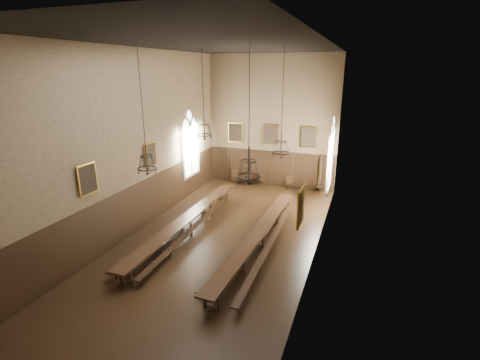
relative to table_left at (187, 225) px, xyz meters
The scene contains 32 objects.
floor 2.00m from the table_left, ahead, with size 9.00×18.00×0.02m, color black.
ceiling 8.81m from the table_left, ahead, with size 9.00×18.00×0.02m, color black.
wall_back 9.95m from the table_left, 77.60° to the left, with size 9.00×0.02×9.00m, color #7C644C.
wall_front 10.21m from the table_left, 77.98° to the right, with size 9.00×0.02×9.00m, color #7C644C.
wall_left 4.82m from the table_left, behind, with size 0.02×18.00×9.00m, color #7C644C.
wall_right 7.64m from the table_left, ahead, with size 0.02×18.00×9.00m, color #7C644C.
wainscot_panelling 2.12m from the table_left, ahead, with size 9.00×18.00×2.50m, color black, non-canonical shape.
table_left is the anchor object (origin of this frame).
table_right 3.86m from the table_left, ahead, with size 1.10×10.70×0.83m.
bench_left_outer 0.52m from the table_left, behind, with size 0.76×10.27×0.46m.
bench_left_inner 0.56m from the table_left, 34.38° to the right, with size 0.48×9.39×0.42m.
bench_right_inner 3.30m from the table_left, ahead, with size 0.76×9.59×0.43m.
bench_right_outer 4.50m from the table_left, ahead, with size 0.46×9.90×0.45m.
chair_1 8.49m from the table_left, 93.94° to the left, with size 0.55×0.55×1.03m.
chair_2 8.40m from the table_left, 86.50° to the left, with size 0.49×0.49×0.93m.
chair_3 8.56m from the table_left, 79.88° to the left, with size 0.52×0.52×0.97m.
chair_5 9.04m from the table_left, 67.35° to the left, with size 0.52×0.52×0.99m.
chair_6 9.51m from the table_left, 61.87° to the left, with size 0.49×0.49×0.91m.
chair_7 9.99m from the table_left, 57.41° to the left, with size 0.44×0.44×0.94m.
chandelier_back_left 5.21m from the table_left, 93.42° to the left, with size 0.86×0.86×4.57m.
chandelier_back_right 6.18m from the table_left, 25.27° to the left, with size 0.88×0.88×5.07m.
chandelier_front_left 4.63m from the table_left, 99.44° to the right, with size 0.82×0.82×5.13m.
chandelier_front_right 6.45m from the table_left, 32.46° to the right, with size 0.91×0.91×4.93m.
portrait_back_0 9.35m from the table_left, 94.26° to the left, with size 1.10×0.12×1.40m.
portrait_back_1 9.53m from the table_left, 77.42° to the left, with size 1.10×0.12×1.40m.
portrait_back_2 10.38m from the table_left, 62.49° to the left, with size 1.10×0.12×1.40m.
portrait_left_0 4.17m from the table_left, 160.59° to the left, with size 0.12×1.00×1.30m.
portrait_left_1 5.47m from the table_left, 123.71° to the right, with size 0.12×1.00×1.30m.
portrait_right_0 7.18m from the table_left, ahead, with size 0.12×1.00×1.30m.
portrait_right_1 8.01m from the table_left, 29.93° to the right, with size 0.12×1.00×1.30m.
window_right 8.85m from the table_left, 40.02° to the left, with size 0.20×2.20×4.60m, color white, non-canonical shape.
window_left 6.61m from the table_left, 114.85° to the left, with size 0.20×2.20×4.60m, color white, non-canonical shape.
Camera 1 is at (6.12, -14.09, 7.98)m, focal length 26.00 mm.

